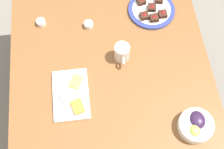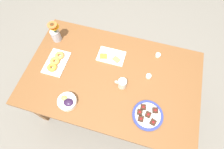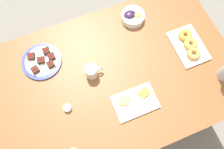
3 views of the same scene
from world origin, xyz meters
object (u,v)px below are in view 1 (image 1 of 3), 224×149
Objects in this scene: grape_bowl at (196,125)px; jam_cup_honey at (89,24)px; coffee_mug at (122,53)px; jam_cup_berry at (41,22)px; dessert_plate at (152,10)px; dining_table at (112,85)px; cheese_platter at (72,95)px.

grape_bowl is 0.75m from jam_cup_honey.
jam_cup_berry is (-0.26, -0.40, -0.03)m from coffee_mug.
dessert_plate is (-0.06, 0.35, -0.00)m from jam_cup_honey.
dining_table is 33.33× the size of jam_cup_berry.
jam_cup_honey is at bearing -80.62° from dessert_plate.
coffee_mug is at bearing -145.02° from grape_bowl.
jam_cup_berry is at bearing -137.29° from dining_table.
coffee_mug reaches higher than dessert_plate.
coffee_mug is 2.32× the size of jam_cup_berry.
dessert_plate reaches higher than jam_cup_berry.
grape_bowl reaches higher than dessert_plate.
dining_table is at bearing 15.12° from jam_cup_honey.
dining_table is 10.06× the size of grape_bowl.
coffee_mug reaches higher than grape_bowl.
grape_bowl is 0.59m from cheese_platter.
cheese_platter is at bearing -16.46° from jam_cup_honey.
dining_table is 0.24m from cheese_platter.
coffee_mug is at bearing 35.36° from jam_cup_honey.
dining_table is at bearing -29.80° from coffee_mug.
coffee_mug is 0.32m from cheese_platter.
jam_cup_honey is at bearing -164.88° from dining_table.
dessert_plate is at bearing -173.16° from grape_bowl.
cheese_platter is (0.18, -0.27, -0.04)m from coffee_mug.
jam_cup_berry is at bearing -100.10° from jam_cup_honey.
dining_table is 0.35m from jam_cup_honey.
dessert_plate reaches higher than dining_table.
jam_cup_honey is 0.36m from dessert_plate.
grape_bowl is at bearing 6.84° from dessert_plate.
jam_cup_berry is at bearing -122.55° from coffee_mug.
jam_cup_honey reaches higher than dining_table.
cheese_platter is at bearing -111.99° from grape_bowl.
grape_bowl is 3.31× the size of jam_cup_berry.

